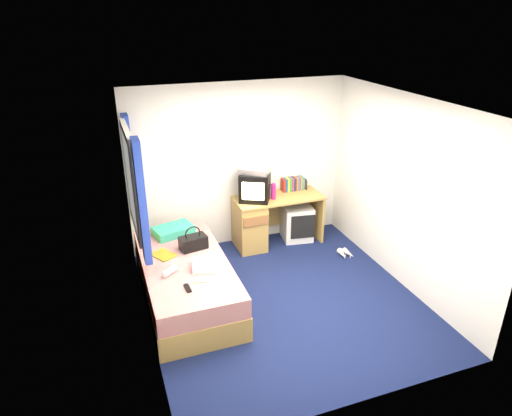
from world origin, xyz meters
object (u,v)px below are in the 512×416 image
object	(u,v)px
storage_cube	(297,222)
colour_swatch_fan	(202,281)
vcr	(255,170)
remote_control	(188,288)
desk	(260,220)
picture_frame	(306,184)
white_heels	(346,254)
water_bottle	(170,271)
aerosol_can	(272,192)
pink_water_bottle	(273,192)
pillow	(173,230)
crt_tv	(255,186)
magazine	(164,255)
bed	(187,281)
towel	(206,265)
handbag	(193,242)

from	to	relation	value
storage_cube	colour_swatch_fan	world-z (taller)	colour_swatch_fan
vcr	remote_control	distance (m)	2.20
desk	remote_control	distance (m)	2.15
picture_frame	white_heels	distance (m)	1.22
remote_control	storage_cube	bearing A→B (deg)	34.99
water_bottle	white_heels	bearing A→B (deg)	10.70
desk	aerosol_can	size ratio (longest dim) A/B	6.78
storage_cube	pink_water_bottle	world-z (taller)	pink_water_bottle
picture_frame	pink_water_bottle	size ratio (longest dim) A/B	0.64
white_heels	desk	bearing A→B (deg)	143.91
storage_cube	water_bottle	size ratio (longest dim) A/B	2.71
pillow	crt_tv	size ratio (longest dim) A/B	0.92
storage_cube	remote_control	bearing A→B (deg)	-132.70
crt_tv	picture_frame	size ratio (longest dim) A/B	3.89
pink_water_bottle	white_heels	world-z (taller)	pink_water_bottle
storage_cube	magazine	world-z (taller)	magazine
picture_frame	crt_tv	bearing A→B (deg)	-152.41
bed	remote_control	size ratio (longest dim) A/B	12.50
bed	crt_tv	bearing A→B (deg)	39.59
picture_frame	towel	xyz separation A→B (m)	(-1.93, -1.41, -0.23)
storage_cube	pink_water_bottle	size ratio (longest dim) A/B	2.48
aerosol_can	white_heels	xyz separation A→B (m)	(0.87, -0.74, -0.81)
storage_cube	pink_water_bottle	xyz separation A→B (m)	(-0.43, -0.08, 0.59)
bed	aerosol_can	distance (m)	1.90
desk	pink_water_bottle	world-z (taller)	pink_water_bottle
aerosol_can	water_bottle	world-z (taller)	aerosol_can
crt_tv	magazine	size ratio (longest dim) A/B	1.94
pink_water_bottle	towel	distance (m)	1.80
colour_swatch_fan	white_heels	distance (m)	2.46
white_heels	remote_control	bearing A→B (deg)	-160.94
handbag	magazine	world-z (taller)	handbag
desk	crt_tv	distance (m)	0.56
crt_tv	pink_water_bottle	bearing A→B (deg)	14.63
pink_water_bottle	water_bottle	distance (m)	2.11
remote_control	handbag	bearing A→B (deg)	69.63
storage_cube	vcr	world-z (taller)	vcr
vcr	towel	world-z (taller)	vcr
desk	remote_control	xyz separation A→B (m)	(-1.43, -1.61, 0.14)
magazine	colour_swatch_fan	world-z (taller)	magazine
desk	towel	bearing A→B (deg)	-131.85
magazine	remote_control	bearing A→B (deg)	-81.21
vcr	remote_control	xyz separation A→B (m)	(-1.34, -1.61, -0.65)
water_bottle	desk	bearing A→B (deg)	38.74
aerosol_can	remote_control	world-z (taller)	aerosol_can
remote_control	white_heels	distance (m)	2.65
pillow	colour_swatch_fan	world-z (taller)	pillow
storage_cube	crt_tv	distance (m)	0.97
pillow	crt_tv	xyz separation A→B (m)	(1.25, 0.27, 0.36)
colour_swatch_fan	crt_tv	bearing A→B (deg)	52.55
bed	towel	size ratio (longest dim) A/B	6.78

